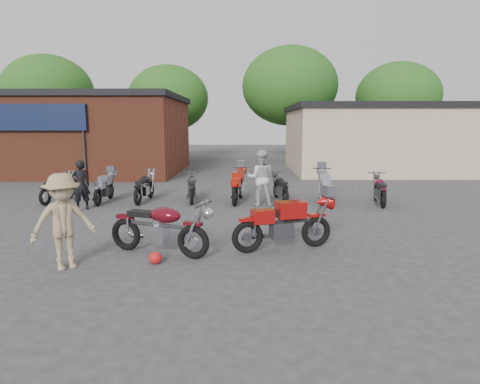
{
  "coord_description": "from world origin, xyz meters",
  "views": [
    {
      "loc": [
        0.75,
        -8.53,
        2.69
      ],
      "look_at": [
        0.6,
        2.01,
        0.9
      ],
      "focal_mm": 30.0,
      "sensor_mm": 36.0,
      "label": 1
    }
  ],
  "objects_px": {
    "person_dark": "(81,185)",
    "row_bike_0": "(58,186)",
    "sportbike": "(285,221)",
    "helmet": "(155,258)",
    "row_bike_3": "(192,186)",
    "person_tan": "(64,222)",
    "row_bike_5": "(280,186)",
    "row_bike_4": "(238,184)",
    "row_bike_7": "(380,188)",
    "row_bike_1": "(104,187)",
    "row_bike_2": "(144,185)",
    "row_bike_6": "(324,185)",
    "person_light": "(260,178)",
    "vintage_motorcycle": "(160,224)"
  },
  "relations": [
    {
      "from": "row_bike_0",
      "to": "row_bike_2",
      "type": "distance_m",
      "value": 3.02
    },
    {
      "from": "row_bike_4",
      "to": "row_bike_7",
      "type": "relative_size",
      "value": 1.14
    },
    {
      "from": "vintage_motorcycle",
      "to": "row_bike_2",
      "type": "xyz_separation_m",
      "value": [
        -1.79,
        5.83,
        -0.08
      ]
    },
    {
      "from": "person_light",
      "to": "person_tan",
      "type": "height_order",
      "value": "person_light"
    },
    {
      "from": "person_light",
      "to": "row_bike_2",
      "type": "bearing_deg",
      "value": -8.46
    },
    {
      "from": "row_bike_2",
      "to": "row_bike_6",
      "type": "relative_size",
      "value": 0.93
    },
    {
      "from": "person_dark",
      "to": "row_bike_7",
      "type": "height_order",
      "value": "person_dark"
    },
    {
      "from": "sportbike",
      "to": "row_bike_0",
      "type": "xyz_separation_m",
      "value": [
        -7.41,
        5.36,
        -0.09
      ]
    },
    {
      "from": "row_bike_5",
      "to": "person_dark",
      "type": "bearing_deg",
      "value": 94.99
    },
    {
      "from": "row_bike_4",
      "to": "row_bike_3",
      "type": "bearing_deg",
      "value": 93.56
    },
    {
      "from": "vintage_motorcycle",
      "to": "row_bike_6",
      "type": "bearing_deg",
      "value": 72.25
    },
    {
      "from": "person_dark",
      "to": "person_light",
      "type": "bearing_deg",
      "value": 151.39
    },
    {
      "from": "row_bike_4",
      "to": "row_bike_5",
      "type": "bearing_deg",
      "value": -76.64
    },
    {
      "from": "person_tan",
      "to": "row_bike_5",
      "type": "distance_m",
      "value": 8.26
    },
    {
      "from": "person_tan",
      "to": "row_bike_5",
      "type": "height_order",
      "value": "person_tan"
    },
    {
      "from": "person_dark",
      "to": "row_bike_4",
      "type": "relative_size",
      "value": 0.74
    },
    {
      "from": "vintage_motorcycle",
      "to": "row_bike_7",
      "type": "relative_size",
      "value": 1.18
    },
    {
      "from": "row_bike_2",
      "to": "row_bike_6",
      "type": "xyz_separation_m",
      "value": [
        6.3,
        0.03,
        0.04
      ]
    },
    {
      "from": "helmet",
      "to": "person_tan",
      "type": "bearing_deg",
      "value": -170.47
    },
    {
      "from": "sportbike",
      "to": "row_bike_1",
      "type": "height_order",
      "value": "sportbike"
    },
    {
      "from": "helmet",
      "to": "row_bike_3",
      "type": "bearing_deg",
      "value": 91.23
    },
    {
      "from": "sportbike",
      "to": "row_bike_3",
      "type": "xyz_separation_m",
      "value": [
        -2.74,
        5.52,
        -0.11
      ]
    },
    {
      "from": "helmet",
      "to": "row_bike_1",
      "type": "relative_size",
      "value": 0.14
    },
    {
      "from": "helmet",
      "to": "row_bike_2",
      "type": "distance_m",
      "value": 6.65
    },
    {
      "from": "vintage_motorcycle",
      "to": "person_tan",
      "type": "distance_m",
      "value": 1.83
    },
    {
      "from": "vintage_motorcycle",
      "to": "helmet",
      "type": "xyz_separation_m",
      "value": [
        0.01,
        -0.56,
        -0.53
      ]
    },
    {
      "from": "person_light",
      "to": "row_bike_6",
      "type": "relative_size",
      "value": 0.89
    },
    {
      "from": "helmet",
      "to": "row_bike_4",
      "type": "xyz_separation_m",
      "value": [
        1.49,
        6.39,
        0.51
      ]
    },
    {
      "from": "helmet",
      "to": "row_bike_2",
      "type": "relative_size",
      "value": 0.13
    },
    {
      "from": "person_tan",
      "to": "helmet",
      "type": "bearing_deg",
      "value": -27.08
    },
    {
      "from": "vintage_motorcycle",
      "to": "helmet",
      "type": "bearing_deg",
      "value": -69.16
    },
    {
      "from": "row_bike_3",
      "to": "row_bike_7",
      "type": "xyz_separation_m",
      "value": [
        6.45,
        -0.44,
        0.02
      ]
    },
    {
      "from": "person_dark",
      "to": "row_bike_0",
      "type": "distance_m",
      "value": 1.95
    },
    {
      "from": "vintage_motorcycle",
      "to": "person_light",
      "type": "height_order",
      "value": "person_light"
    },
    {
      "from": "row_bike_4",
      "to": "row_bike_6",
      "type": "bearing_deg",
      "value": -83.27
    },
    {
      "from": "row_bike_1",
      "to": "row_bike_5",
      "type": "bearing_deg",
      "value": -88.3
    },
    {
      "from": "sportbike",
      "to": "row_bike_6",
      "type": "distance_m",
      "value": 5.8
    },
    {
      "from": "row_bike_4",
      "to": "person_tan",
      "type": "bearing_deg",
      "value": 161.18
    },
    {
      "from": "row_bike_0",
      "to": "row_bike_1",
      "type": "distance_m",
      "value": 1.65
    },
    {
      "from": "row_bike_0",
      "to": "row_bike_7",
      "type": "distance_m",
      "value": 11.13
    },
    {
      "from": "person_dark",
      "to": "row_bike_2",
      "type": "bearing_deg",
      "value": -175.0
    },
    {
      "from": "person_tan",
      "to": "row_bike_3",
      "type": "xyz_separation_m",
      "value": [
        1.48,
        6.73,
        -0.38
      ]
    },
    {
      "from": "vintage_motorcycle",
      "to": "person_dark",
      "type": "relative_size",
      "value": 1.41
    },
    {
      "from": "person_light",
      "to": "row_bike_1",
      "type": "height_order",
      "value": "person_light"
    },
    {
      "from": "person_dark",
      "to": "sportbike",
      "type": "bearing_deg",
      "value": 110.13
    },
    {
      "from": "sportbike",
      "to": "person_light",
      "type": "height_order",
      "value": "person_light"
    },
    {
      "from": "vintage_motorcycle",
      "to": "row_bike_4",
      "type": "xyz_separation_m",
      "value": [
        1.5,
        5.83,
        -0.02
      ]
    },
    {
      "from": "person_tan",
      "to": "row_bike_1",
      "type": "height_order",
      "value": "person_tan"
    },
    {
      "from": "person_tan",
      "to": "row_bike_5",
      "type": "bearing_deg",
      "value": 19.44
    },
    {
      "from": "row_bike_5",
      "to": "row_bike_6",
      "type": "xyz_separation_m",
      "value": [
        1.51,
        -0.16,
        0.08
      ]
    }
  ]
}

